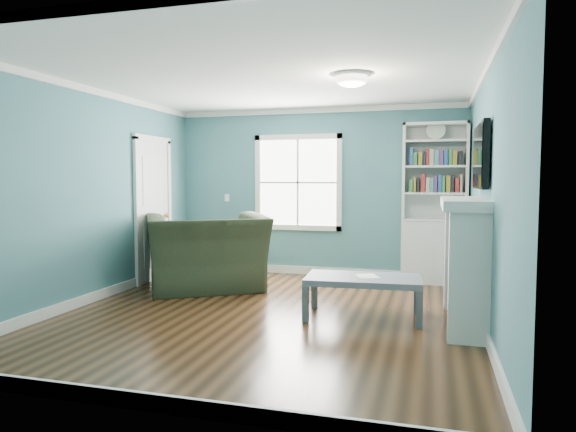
# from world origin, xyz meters

# --- Properties ---
(floor) EXTENTS (5.00, 5.00, 0.00)m
(floor) POSITION_xyz_m (0.00, 0.00, 0.00)
(floor) COLOR black
(floor) RESTS_ON ground
(room_walls) EXTENTS (5.00, 5.00, 5.00)m
(room_walls) POSITION_xyz_m (0.00, 0.00, 1.58)
(room_walls) COLOR #426D80
(room_walls) RESTS_ON ground
(trim) EXTENTS (4.50, 5.00, 2.60)m
(trim) POSITION_xyz_m (0.00, 0.00, 1.24)
(trim) COLOR white
(trim) RESTS_ON ground
(window) EXTENTS (1.40, 0.06, 1.50)m
(window) POSITION_xyz_m (-0.30, 2.49, 1.45)
(window) COLOR white
(window) RESTS_ON room_walls
(bookshelf) EXTENTS (0.90, 0.35, 2.31)m
(bookshelf) POSITION_xyz_m (1.77, 2.30, 0.92)
(bookshelf) COLOR silver
(bookshelf) RESTS_ON ground
(fireplace) EXTENTS (0.44, 1.58, 1.30)m
(fireplace) POSITION_xyz_m (2.08, 0.20, 0.64)
(fireplace) COLOR black
(fireplace) RESTS_ON ground
(tv) EXTENTS (0.06, 1.10, 0.65)m
(tv) POSITION_xyz_m (2.20, 0.20, 1.72)
(tv) COLOR black
(tv) RESTS_ON fireplace
(door) EXTENTS (0.12, 0.98, 2.17)m
(door) POSITION_xyz_m (-2.22, 1.40, 1.07)
(door) COLOR silver
(door) RESTS_ON ground
(ceiling_fixture) EXTENTS (0.38, 0.38, 0.15)m
(ceiling_fixture) POSITION_xyz_m (0.90, 0.10, 2.55)
(ceiling_fixture) COLOR white
(ceiling_fixture) RESTS_ON room_walls
(light_switch) EXTENTS (0.08, 0.01, 0.12)m
(light_switch) POSITION_xyz_m (-1.50, 2.48, 1.20)
(light_switch) COLOR white
(light_switch) RESTS_ON room_walls
(recliner) EXTENTS (1.86, 1.68, 1.36)m
(recliner) POSITION_xyz_m (-1.21, 1.05, 0.68)
(recliner) COLOR black
(recliner) RESTS_ON ground
(coffee_table) EXTENTS (1.27, 0.75, 0.45)m
(coffee_table) POSITION_xyz_m (1.03, 0.17, 0.39)
(coffee_table) COLOR #485056
(coffee_table) RESTS_ON ground
(paper_sheet) EXTENTS (0.30, 0.33, 0.00)m
(paper_sheet) POSITION_xyz_m (1.07, 0.19, 0.45)
(paper_sheet) COLOR white
(paper_sheet) RESTS_ON coffee_table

